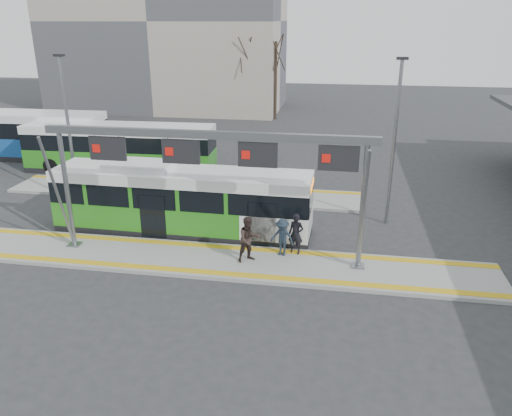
{
  "coord_description": "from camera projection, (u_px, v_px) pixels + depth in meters",
  "views": [
    {
      "loc": [
        4.44,
        -17.65,
        9.31
      ],
      "look_at": [
        0.98,
        3.0,
        1.31
      ],
      "focal_mm": 35.0,
      "sensor_mm": 36.0,
      "label": 1
    }
  ],
  "objects": [
    {
      "name": "ground",
      "position": [
        220.0,
        263.0,
        20.27
      ],
      "size": [
        120.0,
        120.0,
        0.0
      ],
      "primitive_type": "plane",
      "color": "#2D2D30",
      "rests_on": "ground"
    },
    {
      "name": "apartment_block",
      "position": [
        167.0,
        19.0,
        52.31
      ],
      "size": [
        24.5,
        12.5,
        18.4
      ],
      "color": "#A89C8C",
      "rests_on": "ground"
    },
    {
      "name": "tree_far",
      "position": [
        79.0,
        47.0,
        51.66
      ],
      "size": [
        1.4,
        1.4,
        8.57
      ],
      "color": "#382B21",
      "rests_on": "ground"
    },
    {
      "name": "passenger_c",
      "position": [
        282.0,
        237.0,
        20.33
      ],
      "size": [
        1.13,
        0.81,
        1.57
      ],
      "primitive_type": "imported",
      "rotation": [
        0.0,
        0.0,
        -0.24
      ],
      "color": "#1C2733",
      "rests_on": "platform_main"
    },
    {
      "name": "lamp_west",
      "position": [
        69.0,
        129.0,
        25.12
      ],
      "size": [
        0.5,
        0.25,
        7.7
      ],
      "color": "slate",
      "rests_on": "ground"
    },
    {
      "name": "passenger_b",
      "position": [
        249.0,
        239.0,
        19.79
      ],
      "size": [
        1.15,
        1.1,
        1.87
      ],
      "primitive_type": "imported",
      "rotation": [
        0.0,
        0.0,
        0.62
      ],
      "color": "#2F221F",
      "rests_on": "platform_main"
    },
    {
      "name": "hero_bus",
      "position": [
        182.0,
        201.0,
        22.77
      ],
      "size": [
        11.78,
        2.7,
        3.22
      ],
      "rotation": [
        0.0,
        0.0,
        -0.02
      ],
      "color": "black",
      "rests_on": "ground"
    },
    {
      "name": "bg_bus_green",
      "position": [
        120.0,
        148.0,
        31.91
      ],
      "size": [
        12.14,
        3.03,
        3.01
      ],
      "rotation": [
        0.0,
        0.0,
        0.04
      ],
      "color": "black",
      "rests_on": "ground"
    },
    {
      "name": "tree_left",
      "position": [
        245.0,
        55.0,
        46.75
      ],
      "size": [
        1.4,
        1.4,
        7.96
      ],
      "color": "#382B21",
      "rests_on": "ground"
    },
    {
      "name": "tree_mid",
      "position": [
        276.0,
        53.0,
        46.88
      ],
      "size": [
        1.4,
        1.4,
        8.23
      ],
      "color": "#382B21",
      "rests_on": "ground"
    },
    {
      "name": "gantry",
      "position": [
        210.0,
        158.0,
        19.03
      ],
      "size": [
        13.0,
        1.68,
        5.2
      ],
      "color": "slate",
      "rests_on": "platform_main"
    },
    {
      "name": "passenger_a",
      "position": [
        296.0,
        234.0,
        20.47
      ],
      "size": [
        0.7,
        0.53,
        1.71
      ],
      "primitive_type": "imported",
      "rotation": [
        0.0,
        0.0,
        -0.21
      ],
      "color": "black",
      "rests_on": "platform_main"
    },
    {
      "name": "tactile_main",
      "position": [
        220.0,
        259.0,
        20.21
      ],
      "size": [
        22.0,
        2.65,
        0.02
      ],
      "color": "gold",
      "rests_on": "platform_main"
    },
    {
      "name": "tactile_second",
      "position": [
        190.0,
        184.0,
        29.26
      ],
      "size": [
        20.0,
        0.35,
        0.02
      ],
      "color": "gold",
      "rests_on": "platform_second"
    },
    {
      "name": "lamp_east",
      "position": [
        394.0,
        140.0,
        22.72
      ],
      "size": [
        0.5,
        0.25,
        7.74
      ],
      "color": "slate",
      "rests_on": "ground"
    },
    {
      "name": "platform_main",
      "position": [
        220.0,
        261.0,
        20.25
      ],
      "size": [
        22.0,
        3.0,
        0.15
      ],
      "primitive_type": "cube",
      "color": "gray",
      "rests_on": "ground"
    },
    {
      "name": "platform_second",
      "position": [
        184.0,
        192.0,
        28.23
      ],
      "size": [
        20.0,
        3.0,
        0.15
      ],
      "primitive_type": "cube",
      "color": "gray",
      "rests_on": "ground"
    },
    {
      "name": "bg_bus_blue",
      "position": [
        17.0,
        135.0,
        35.02
      ],
      "size": [
        12.42,
        3.01,
        3.23
      ],
      "rotation": [
        0.0,
        0.0,
        0.02
      ],
      "color": "black",
      "rests_on": "ground"
    }
  ]
}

